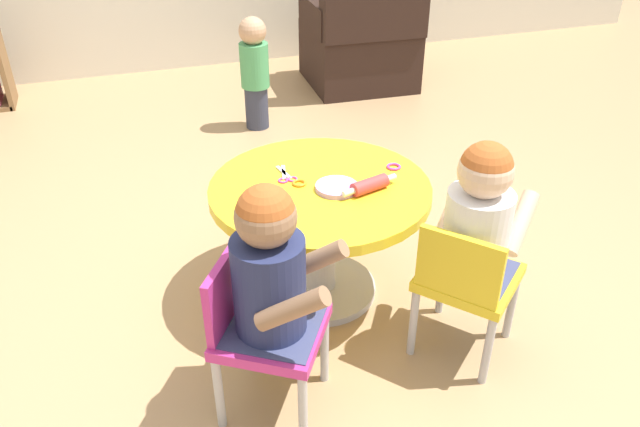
{
  "coord_description": "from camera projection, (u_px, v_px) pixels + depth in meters",
  "views": [
    {
      "loc": [
        -0.62,
        -1.85,
        1.56
      ],
      "look_at": [
        0.0,
        0.0,
        0.36
      ],
      "focal_mm": 34.88,
      "sensor_mm": 36.0,
      "label": 1
    }
  ],
  "objects": [
    {
      "name": "playdough_blob_0",
      "position": [
        337.0,
        187.0,
        2.19
      ],
      "size": [
        0.15,
        0.15,
        0.02
      ],
      "primitive_type": "cylinder",
      "color": "#CC99E5",
      "rests_on": "craft_table"
    },
    {
      "name": "toddler_standing",
      "position": [
        255.0,
        70.0,
        3.67
      ],
      "size": [
        0.17,
        0.17,
        0.67
      ],
      "color": "#33384C",
      "rests_on": "ground"
    },
    {
      "name": "rolling_pin",
      "position": [
        370.0,
        185.0,
        2.18
      ],
      "size": [
        0.23,
        0.09,
        0.05
      ],
      "color": "#D83F3F",
      "rests_on": "craft_table"
    },
    {
      "name": "armchair_dark",
      "position": [
        361.0,
        42.0,
        4.33
      ],
      "size": [
        0.75,
        0.76,
        0.85
      ],
      "color": "black",
      "rests_on": "ground"
    },
    {
      "name": "seated_child_left",
      "position": [
        270.0,
        268.0,
        1.72
      ],
      "size": [
        0.44,
        0.41,
        0.51
      ],
      "color": "#3F4772",
      "rests_on": "ground"
    },
    {
      "name": "child_chair_right",
      "position": [
        466.0,
        281.0,
        2.04
      ],
      "size": [
        0.42,
        0.42,
        0.54
      ],
      "color": "#B7B7BC",
      "rests_on": "ground"
    },
    {
      "name": "cookie_cutter_0",
      "position": [
        394.0,
        167.0,
        2.34
      ],
      "size": [
        0.05,
        0.05,
        0.01
      ],
      "primitive_type": "torus",
      "color": "#D83FA5",
      "rests_on": "craft_table"
    },
    {
      "name": "child_chair_left",
      "position": [
        261.0,
        327.0,
        1.85
      ],
      "size": [
        0.41,
        0.41,
        0.54
      ],
      "color": "#B7B7BC",
      "rests_on": "ground"
    },
    {
      "name": "cookie_cutter_1",
      "position": [
        299.0,
        183.0,
        2.23
      ],
      "size": [
        0.05,
        0.05,
        0.01
      ],
      "primitive_type": "torus",
      "color": "orange",
      "rests_on": "craft_table"
    },
    {
      "name": "seated_child_right",
      "position": [
        479.0,
        217.0,
        1.95
      ],
      "size": [
        0.44,
        0.43,
        0.51
      ],
      "color": "#3F4772",
      "rests_on": "ground"
    },
    {
      "name": "craft_scissors",
      "position": [
        286.0,
        177.0,
        2.28
      ],
      "size": [
        0.07,
        0.14,
        0.01
      ],
      "color": "silver",
      "rests_on": "craft_table"
    },
    {
      "name": "craft_table",
      "position": [
        320.0,
        215.0,
        2.3
      ],
      "size": [
        0.8,
        0.8,
        0.48
      ],
      "color": "silver",
      "rests_on": "ground"
    },
    {
      "name": "ground_plane",
      "position": [
        320.0,
        290.0,
        2.48
      ],
      "size": [
        10.0,
        10.0,
        0.0
      ],
      "primitive_type": "plane",
      "color": "tan"
    }
  ]
}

